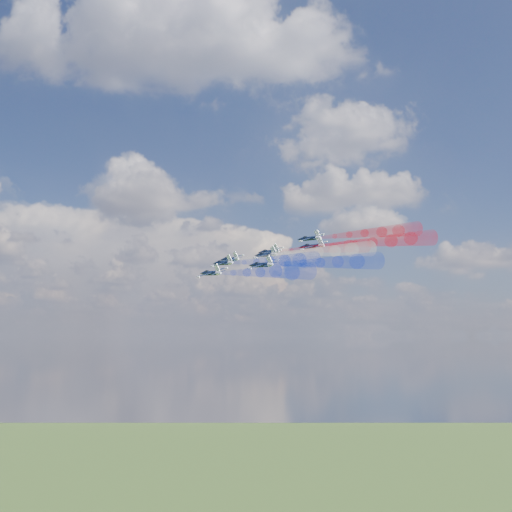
# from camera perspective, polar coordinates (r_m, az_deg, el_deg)

# --- Properties ---
(jet_lead) EXTENTS (15.20, 15.64, 7.09)m
(jet_lead) POSITION_cam_1_polar(r_m,az_deg,el_deg) (193.42, -2.53, -0.33)
(jet_lead) COLOR black
(trail_lead) EXTENTS (25.90, 34.07, 8.05)m
(trail_lead) POSITION_cam_1_polar(r_m,az_deg,el_deg) (173.18, 1.68, -0.09)
(trail_lead) COLOR white
(jet_inner_left) EXTENTS (15.20, 15.64, 7.09)m
(jet_inner_left) POSITION_cam_1_polar(r_m,az_deg,el_deg) (179.42, -3.17, -0.68)
(jet_inner_left) COLOR black
(trail_inner_left) EXTENTS (25.90, 34.07, 8.05)m
(trail_inner_left) POSITION_cam_1_polar(r_m,az_deg,el_deg) (159.06, 1.34, -0.47)
(trail_inner_left) COLOR #1B37E8
(jet_inner_right) EXTENTS (15.20, 15.64, 7.09)m
(jet_inner_right) POSITION_cam_1_polar(r_m,az_deg,el_deg) (188.31, 1.28, 0.40)
(jet_inner_right) COLOR black
(trail_inner_right) EXTENTS (25.90, 34.07, 8.05)m
(trail_inner_right) POSITION_cam_1_polar(r_m,az_deg,el_deg) (169.09, 6.06, 0.73)
(trail_inner_right) COLOR red
(jet_outer_left) EXTENTS (15.20, 15.64, 7.09)m
(jet_outer_left) POSITION_cam_1_polar(r_m,az_deg,el_deg) (164.31, -4.37, -1.66)
(jet_outer_left) COLOR black
(trail_outer_left) EXTENTS (25.90, 34.07, 8.05)m
(trail_outer_left) POSITION_cam_1_polar(r_m,az_deg,el_deg) (143.70, 0.45, -1.57)
(trail_outer_left) COLOR #1B37E8
(jet_center_third) EXTENTS (15.20, 15.64, 7.09)m
(jet_center_third) POSITION_cam_1_polar(r_m,az_deg,el_deg) (175.90, 1.00, 0.11)
(jet_center_third) COLOR black
(trail_center_third) EXTENTS (25.90, 34.07, 8.05)m
(trail_center_third) POSITION_cam_1_polar(r_m,az_deg,el_deg) (156.64, 6.12, 0.43)
(trail_center_third) COLOR white
(jet_outer_right) EXTENTS (15.20, 15.64, 7.09)m
(jet_outer_right) POSITION_cam_1_polar(r_m,az_deg,el_deg) (186.76, 5.22, 1.70)
(jet_outer_right) COLOR black
(trail_outer_right) EXTENTS (25.90, 34.07, 8.05)m
(trail_outer_right) POSITION_cam_1_polar(r_m,az_deg,el_deg) (168.70, 10.46, 2.16)
(trail_outer_right) COLOR red
(jet_rear_left) EXTENTS (15.20, 15.64, 7.09)m
(jet_rear_left) POSITION_cam_1_polar(r_m,az_deg,el_deg) (159.96, 0.55, -0.87)
(jet_rear_left) COLOR black
(trail_rear_left) EXTENTS (25.90, 34.07, 8.05)m
(trail_rear_left) POSITION_cam_1_polar(r_m,az_deg,el_deg) (140.64, 6.19, -0.65)
(trail_rear_left) COLOR #1B37E8
(jet_rear_right) EXTENTS (15.20, 15.64, 7.09)m
(jet_rear_right) POSITION_cam_1_polar(r_m,az_deg,el_deg) (171.85, 5.44, 0.93)
(jet_rear_right) COLOR black
(trail_rear_right) EXTENTS (25.90, 34.07, 8.05)m
(trail_rear_right) POSITION_cam_1_polar(r_m,az_deg,el_deg) (153.90, 11.21, 1.35)
(trail_rear_right) COLOR red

